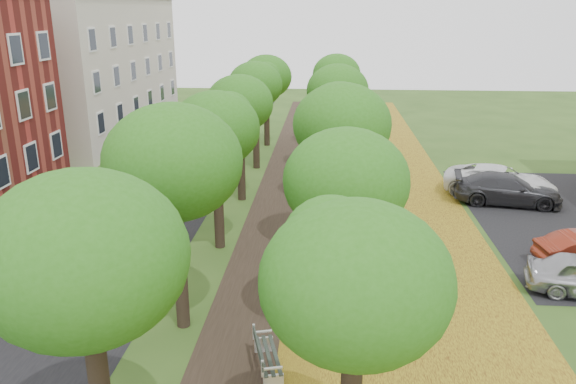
# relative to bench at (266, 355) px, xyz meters

# --- Properties ---
(street_asphalt) EXTENTS (8.00, 70.00, 0.01)m
(street_asphalt) POSITION_rel_bench_xyz_m (-8.06, 11.07, -0.46)
(street_asphalt) COLOR black
(street_asphalt) RESTS_ON ground
(footpath) EXTENTS (3.20, 70.00, 0.01)m
(footpath) POSITION_rel_bench_xyz_m (-0.56, 11.07, -0.46)
(footpath) COLOR black
(footpath) RESTS_ON ground
(leaf_verge) EXTENTS (7.50, 70.00, 0.01)m
(leaf_verge) POSITION_rel_bench_xyz_m (4.44, 11.07, -0.46)
(leaf_verge) COLOR gold
(leaf_verge) RESTS_ON ground
(parking_lot) EXTENTS (9.00, 16.00, 0.01)m
(parking_lot) POSITION_rel_bench_xyz_m (12.94, 12.07, -0.46)
(parking_lot) COLOR black
(parking_lot) RESTS_ON ground
(tree_row_west) EXTENTS (3.55, 33.55, 6.32)m
(tree_row_west) POSITION_rel_bench_xyz_m (-2.76, 11.07, 4.30)
(tree_row_west) COLOR black
(tree_row_west) RESTS_ON ground
(tree_row_east) EXTENTS (3.55, 33.55, 6.32)m
(tree_row_east) POSITION_rel_bench_xyz_m (2.04, 11.07, 4.30)
(tree_row_east) COLOR black
(tree_row_east) RESTS_ON ground
(building_cream) EXTENTS (10.30, 20.30, 10.40)m
(building_cream) POSITION_rel_bench_xyz_m (-17.56, 29.07, 4.75)
(building_cream) COLOR beige
(building_cream) RESTS_ON ground
(bench) EXTENTS (1.00, 1.96, 0.89)m
(bench) POSITION_rel_bench_xyz_m (0.00, 0.00, 0.00)
(bench) COLOR #29332C
(bench) RESTS_ON ground
(car_grey) EXTENTS (5.38, 2.85, 1.49)m
(car_grey) POSITION_rel_bench_xyz_m (10.44, 14.37, 0.28)
(car_grey) COLOR #2D2E32
(car_grey) RESTS_ON ground
(car_white) EXTENTS (6.08, 4.36, 1.54)m
(car_white) POSITION_rel_bench_xyz_m (10.44, 15.62, 0.31)
(car_white) COLOR white
(car_white) RESTS_ON ground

